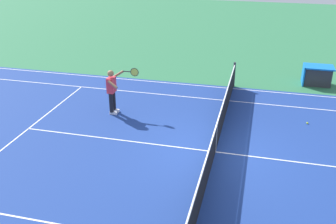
{
  "coord_description": "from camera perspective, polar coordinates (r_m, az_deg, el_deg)",
  "views": [
    {
      "loc": [
        -1.08,
        10.25,
        6.03
      ],
      "look_at": [
        1.63,
        -0.58,
        0.9
      ],
      "focal_mm": 41.39,
      "sensor_mm": 36.0,
      "label": 1
    }
  ],
  "objects": [
    {
      "name": "ground_plane",
      "position": [
        11.94,
        6.97,
        -5.85
      ],
      "size": [
        60.0,
        60.0,
        0.0
      ],
      "primitive_type": "plane",
      "color": "#2D7247"
    },
    {
      "name": "court_slab",
      "position": [
        11.94,
        6.97,
        -5.85
      ],
      "size": [
        24.2,
        11.4,
        0.0
      ],
      "primitive_type": "cube",
      "color": "navy",
      "rests_on": "ground_plane"
    },
    {
      "name": "court_line_markings",
      "position": [
        11.94,
        6.97,
        -5.84
      ],
      "size": [
        23.85,
        11.05,
        0.01
      ],
      "color": "white",
      "rests_on": "ground_plane"
    },
    {
      "name": "tennis_net",
      "position": [
        11.7,
        7.09,
        -3.78
      ],
      "size": [
        0.1,
        11.7,
        1.08
      ],
      "color": "#2D2D33",
      "rests_on": "ground_plane"
    },
    {
      "name": "tennis_player_near",
      "position": [
        14.18,
        -8.16,
        3.32
      ],
      "size": [
        1.06,
        0.78,
        1.7
      ],
      "color": "black",
      "rests_on": "ground_plane"
    },
    {
      "name": "tennis_ball",
      "position": [
        14.38,
        19.83,
        -1.54
      ],
      "size": [
        0.07,
        0.07,
        0.07
      ],
      "primitive_type": "sphere",
      "color": "#CCE01E",
      "rests_on": "ground_plane"
    },
    {
      "name": "equipment_cart_tarped",
      "position": [
        18.19,
        21.07,
        5.09
      ],
      "size": [
        1.25,
        0.84,
        0.85
      ],
      "color": "#2D2D33",
      "rests_on": "ground_plane"
    }
  ]
}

